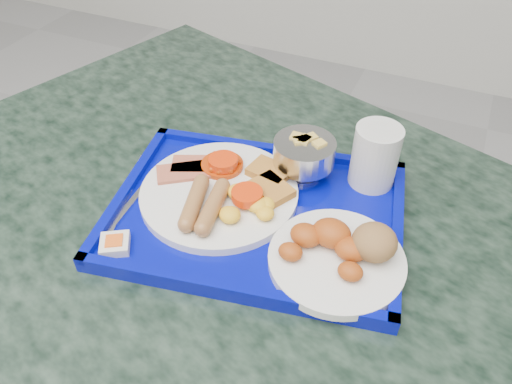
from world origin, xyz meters
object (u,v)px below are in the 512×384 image
Objects in this scene: table at (253,310)px; bread_plate at (342,252)px; main_plate at (224,191)px; fruit_bowl at (304,153)px; juice_cup at (375,154)px; tray at (256,214)px.

table is 7.83× the size of bread_plate.
table is 5.94× the size of main_plate.
fruit_bowl reaches higher than main_plate.
juice_cup is at bearing 33.62° from main_plate.
main_plate is (-0.06, 0.04, 0.23)m from table.
tray is 4.89× the size of fruit_bowl.
tray is 0.13m from fruit_bowl.
bread_plate is 1.84× the size of juice_cup.
tray is 2.59× the size of bread_plate.
fruit_bowl reaches higher than table.
main_plate is at bearing -132.00° from fruit_bowl.
main_plate reaches higher than table.
bread_plate is 0.19m from juice_cup.
main_plate reaches higher than tray.
tray reaches higher than table.
table is 0.28m from bread_plate.
main_plate is 0.24m from juice_cup.
table is at bearing -76.38° from tray.
fruit_bowl is 0.11m from juice_cup.
tray is 0.21m from juice_cup.
table is 0.21m from tray.
juice_cup is (0.14, 0.14, 0.06)m from tray.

